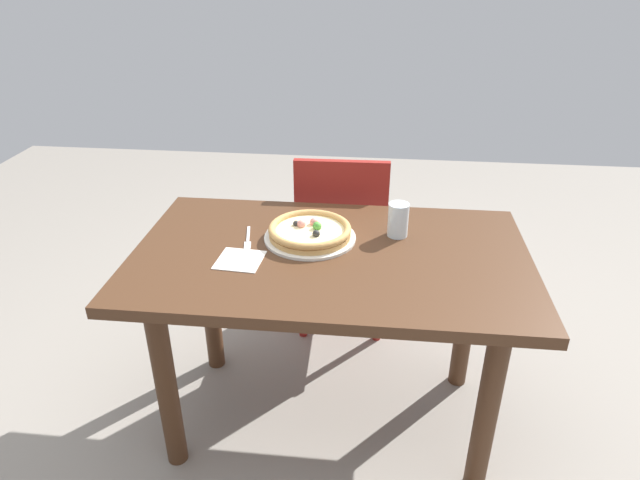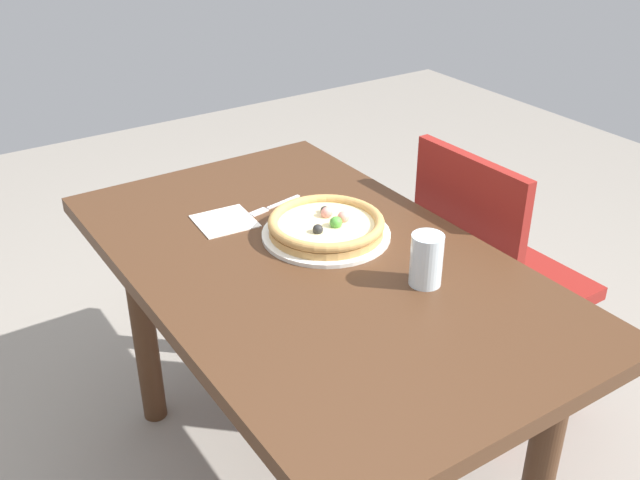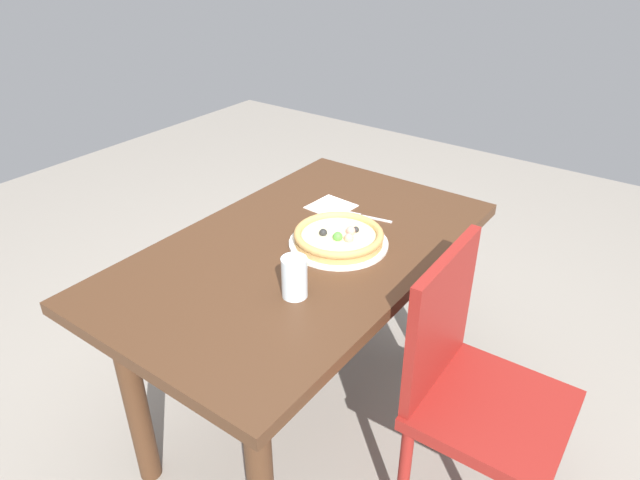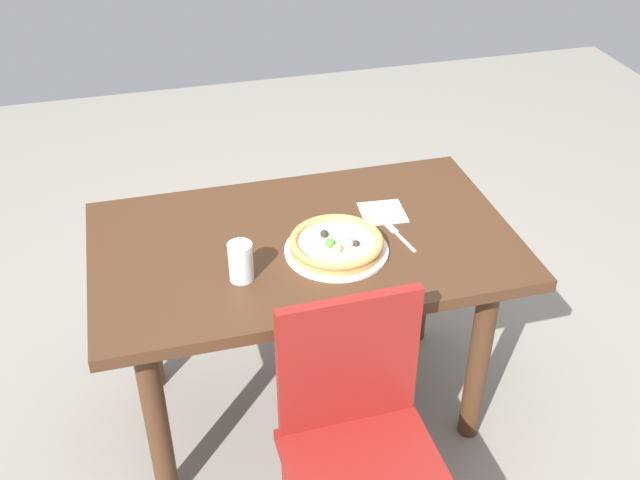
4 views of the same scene
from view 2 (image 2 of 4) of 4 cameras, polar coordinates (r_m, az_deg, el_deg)
dining_table at (r=1.74m, az=-0.49°, el=-4.76°), size 1.29×0.77×0.72m
chair_near at (r=2.14m, az=13.12°, el=-2.83°), size 0.41×0.41×0.87m
plate at (r=1.77m, az=0.48°, el=0.45°), size 0.31×0.31×0.01m
pizza at (r=1.76m, az=0.49°, el=1.19°), size 0.28×0.28×0.05m
fork at (r=1.92m, az=-3.80°, el=2.58°), size 0.05×0.17×0.00m
drinking_glass at (r=1.58m, az=8.25°, el=-1.53°), size 0.07×0.07×0.12m
napkin at (r=1.86m, az=-7.40°, el=1.46°), size 0.15×0.15×0.00m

